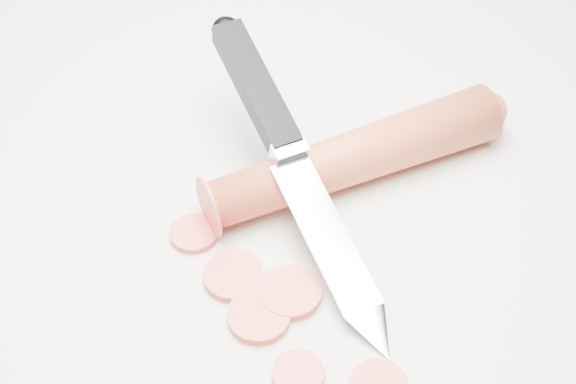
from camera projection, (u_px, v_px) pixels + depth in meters
The scene contains 8 objects.
ground at pixel (343, 242), 0.51m from camera, with size 2.40×2.40×0.00m, color white.
carrot at pixel (355, 157), 0.53m from camera, with size 0.04×0.04×0.21m, color #CA4824.
carrot_slice_0 at pixel (290, 293), 0.48m from camera, with size 0.04×0.04×0.01m, color #EF4F40.
carrot_slice_1 at pixel (194, 234), 0.51m from camera, with size 0.03×0.03×0.01m, color #EF4F40.
carrot_slice_3 at pixel (298, 374), 0.44m from camera, with size 0.03×0.03×0.01m, color #EF4F40.
carrot_slice_4 at pixel (234, 276), 0.49m from camera, with size 0.04×0.04×0.01m, color #EF4F40.
carrot_slice_5 at pixel (259, 316), 0.47m from camera, with size 0.04×0.04×0.01m, color #EF4F40.
kitchen_knife at pixel (299, 168), 0.50m from camera, with size 0.23×0.15×0.08m, color silver, non-canonical shape.
Camera 1 is at (0.16, -0.29, 0.40)m, focal length 50.00 mm.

